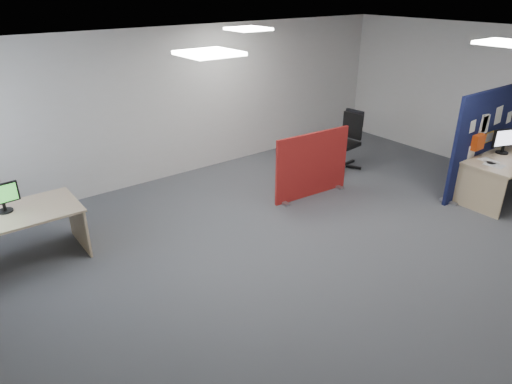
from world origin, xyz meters
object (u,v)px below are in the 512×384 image
red_divider (312,165)px  office_chair (348,136)px  navy_divider (489,141)px  main_desk (508,164)px  second_desk (5,227)px  monitor_second (2,197)px  monitor_main (505,140)px

red_divider → office_chair: (1.53, 0.58, 0.07)m
navy_divider → main_desk: bearing=-71.9°
main_desk → second_desk: (-7.26, 2.77, -0.01)m
navy_divider → office_chair: 2.46m
navy_divider → monitor_second: 7.52m
red_divider → navy_divider: bearing=-28.8°
navy_divider → office_chair: bearing=115.0°
main_desk → office_chair: (-1.15, 2.57, 0.05)m
main_desk → red_divider: (-2.67, 1.99, -0.02)m
office_chair → monitor_second: bearing=170.4°
monitor_main → red_divider: (-2.64, 1.86, -0.42)m
second_desk → office_chair: (6.11, -0.20, 0.06)m
monitor_second → office_chair: office_chair is taller
monitor_main → red_divider: monitor_main is taller
navy_divider → main_desk: navy_divider is taller
red_divider → monitor_second: 4.63m
navy_divider → office_chair: size_ratio=2.01×
main_desk → monitor_second: 7.76m
red_divider → second_desk: red_divider is taller
monitor_main → second_desk: size_ratio=0.26×
second_desk → monitor_main: bearing=-20.1°
navy_divider → main_desk: (0.11, -0.35, -0.33)m
monitor_second → navy_divider: bearing=-25.1°
red_divider → monitor_second: size_ratio=3.63×
monitor_main → monitor_second: (-7.17, 2.72, -0.03)m
navy_divider → monitor_second: (-7.09, 2.49, 0.03)m
navy_divider → office_chair: (-1.03, 2.22, -0.28)m
monitor_second → office_chair: (6.06, -0.28, -0.31)m
monitor_second → second_desk: bearing=-132.0°
red_divider → monitor_second: (-4.53, 0.86, 0.39)m
red_divider → monitor_second: red_divider is taller
main_desk → monitor_second: bearing=158.4°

